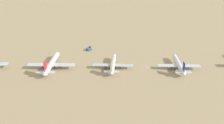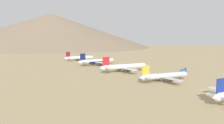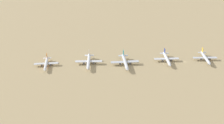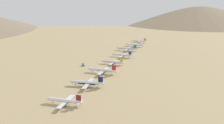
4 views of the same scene
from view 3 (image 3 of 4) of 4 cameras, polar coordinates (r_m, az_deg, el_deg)
The scene contains 6 objects.
ground_plane at distance 422.99m, azimuth 14.16°, elevation 0.05°, with size 2338.07×2338.07×0.00m, color tan.
parked_jet_0 at distance 407.32m, azimuth -12.88°, elevation -0.29°, with size 41.02×33.43×11.83m.
parked_jet_1 at distance 402.95m, azimuth -4.64°, elevation 0.15°, with size 46.80×37.96×13.51m.
parked_jet_2 at distance 400.35m, azimuth 2.58°, elevation 0.05°, with size 48.53×39.54×13.99m.
parked_jet_3 at distance 416.79m, azimuth 10.77°, elevation 0.66°, with size 43.89×35.66×12.66m.
parked_jet_4 at distance 433.61m, azimuth 17.95°, elevation 0.82°, with size 42.68×34.61×12.32m.
Camera 3 is at (364.49, -101.05, 189.36)m, focal length 46.29 mm.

